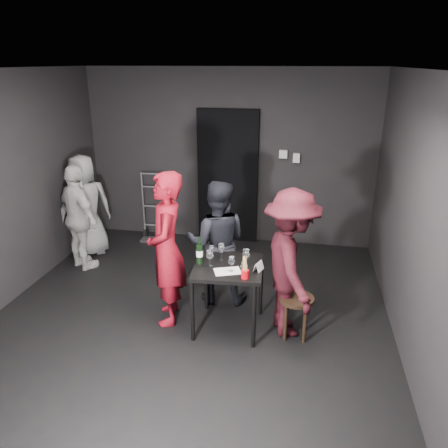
% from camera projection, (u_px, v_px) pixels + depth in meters
% --- Properties ---
extents(floor, '(4.50, 5.00, 0.02)m').
position_uv_depth(floor, '(189.00, 319.00, 4.99)').
color(floor, black).
rests_on(floor, ground).
extents(ceiling, '(4.50, 5.00, 0.02)m').
position_uv_depth(ceiling, '(181.00, 69.00, 4.05)').
color(ceiling, silver).
rests_on(ceiling, ground).
extents(wall_back, '(4.50, 0.04, 2.70)m').
position_uv_depth(wall_back, '(228.00, 158.00, 6.82)').
color(wall_back, black).
rests_on(wall_back, ground).
extents(wall_front, '(4.50, 0.04, 2.70)m').
position_uv_depth(wall_front, '(53.00, 358.00, 2.22)').
color(wall_front, black).
rests_on(wall_front, ground).
extents(wall_right, '(0.04, 5.00, 2.70)m').
position_uv_depth(wall_right, '(415.00, 221.00, 4.12)').
color(wall_right, black).
rests_on(wall_right, ground).
extents(doorway, '(0.95, 0.10, 2.10)m').
position_uv_depth(doorway, '(228.00, 177.00, 6.87)').
color(doorway, black).
rests_on(doorway, ground).
extents(wallbox_upper, '(0.12, 0.06, 0.12)m').
position_uv_depth(wallbox_upper, '(283.00, 154.00, 6.59)').
color(wallbox_upper, '#B7B7B2').
rests_on(wallbox_upper, wall_back).
extents(wallbox_lower, '(0.10, 0.06, 0.14)m').
position_uv_depth(wallbox_lower, '(296.00, 158.00, 6.57)').
color(wallbox_lower, '#B7B7B2').
rests_on(wallbox_lower, wall_back).
extents(hand_truck, '(0.37, 0.32, 1.11)m').
position_uv_depth(hand_truck, '(154.00, 227.00, 7.18)').
color(hand_truck, '#B2B2B7').
rests_on(hand_truck, floor).
extents(tasting_table, '(0.72, 0.72, 0.75)m').
position_uv_depth(tasting_table, '(228.00, 274.00, 4.63)').
color(tasting_table, black).
rests_on(tasting_table, floor).
extents(stool, '(0.37, 0.37, 0.47)m').
position_uv_depth(stool, '(296.00, 305.00, 4.56)').
color(stool, '#34221B').
rests_on(stool, floor).
extents(server_red, '(0.64, 0.82, 1.97)m').
position_uv_depth(server_red, '(166.00, 239.00, 4.67)').
color(server_red, maroon).
rests_on(server_red, floor).
extents(woman_black, '(0.77, 0.47, 1.51)m').
position_uv_depth(woman_black, '(217.00, 242.00, 5.16)').
color(woman_black, black).
rests_on(woman_black, floor).
extents(man_maroon, '(0.83, 1.20, 1.70)m').
position_uv_depth(man_maroon, '(291.00, 259.00, 4.50)').
color(man_maroon, '#380E15').
rests_on(man_maroon, floor).
extents(bystander_cream, '(0.95, 0.82, 1.48)m').
position_uv_depth(bystander_cream, '(79.00, 218.00, 6.00)').
color(bystander_cream, silver).
rests_on(bystander_cream, floor).
extents(bystander_grey, '(0.85, 0.80, 1.56)m').
position_uv_depth(bystander_grey, '(85.00, 205.00, 6.42)').
color(bystander_grey, gray).
rests_on(bystander_grey, floor).
extents(tasting_mat, '(0.31, 0.26, 0.00)m').
position_uv_depth(tasting_mat, '(227.00, 271.00, 4.46)').
color(tasting_mat, white).
rests_on(tasting_mat, tasting_table).
extents(wine_glass_a, '(0.09, 0.09, 0.21)m').
position_uv_depth(wine_glass_a, '(210.00, 258.00, 4.52)').
color(wine_glass_a, white).
rests_on(wine_glass_a, tasting_table).
extents(wine_glass_b, '(0.09, 0.09, 0.18)m').
position_uv_depth(wine_glass_b, '(212.00, 252.00, 4.70)').
color(wine_glass_b, white).
rests_on(wine_glass_b, tasting_table).
extents(wine_glass_c, '(0.10, 0.10, 0.21)m').
position_uv_depth(wine_glass_c, '(221.00, 251.00, 4.68)').
color(wine_glass_c, white).
rests_on(wine_glass_c, tasting_table).
extents(wine_glass_d, '(0.08, 0.08, 0.18)m').
position_uv_depth(wine_glass_d, '(232.00, 263.00, 4.43)').
color(wine_glass_d, white).
rests_on(wine_glass_d, tasting_table).
extents(wine_glass_e, '(0.08, 0.08, 0.19)m').
position_uv_depth(wine_glass_e, '(244.00, 268.00, 4.32)').
color(wine_glass_e, white).
rests_on(wine_glass_e, tasting_table).
extents(wine_glass_f, '(0.09, 0.09, 0.22)m').
position_uv_depth(wine_glass_f, '(246.00, 257.00, 4.52)').
color(wine_glass_f, white).
rests_on(wine_glass_f, tasting_table).
extents(wine_bottle, '(0.07, 0.07, 0.30)m').
position_uv_depth(wine_bottle, '(200.00, 253.00, 4.60)').
color(wine_bottle, black).
rests_on(wine_bottle, tasting_table).
extents(breadstick_cup, '(0.08, 0.08, 0.25)m').
position_uv_depth(breadstick_cup, '(245.00, 268.00, 4.29)').
color(breadstick_cup, red).
rests_on(breadstick_cup, tasting_table).
extents(reserved_card, '(0.12, 0.15, 0.10)m').
position_uv_depth(reserved_card, '(257.00, 266.00, 4.47)').
color(reserved_card, white).
rests_on(reserved_card, tasting_table).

